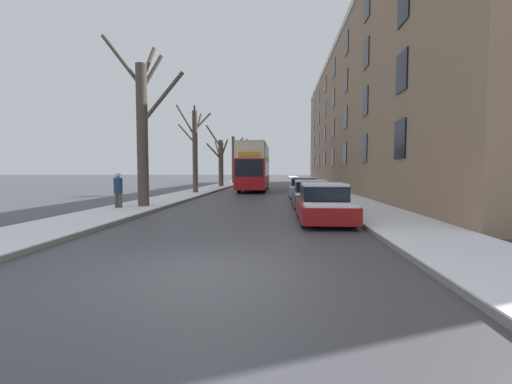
# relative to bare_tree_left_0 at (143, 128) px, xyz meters

# --- Properties ---
(ground_plane) EXTENTS (320.00, 320.00, 0.00)m
(ground_plane) POSITION_rel_bare_tree_left_0_xyz_m (5.23, -10.38, -4.02)
(ground_plane) COLOR #424247
(sidewalk_left) EXTENTS (2.86, 130.00, 0.16)m
(sidewalk_left) POSITION_rel_bare_tree_left_0_xyz_m (-0.42, 42.62, -3.94)
(sidewalk_left) COLOR slate
(sidewalk_left) RESTS_ON ground
(sidewalk_right) EXTENTS (2.86, 130.00, 0.16)m
(sidewalk_right) POSITION_rel_bare_tree_left_0_xyz_m (10.89, 42.62, -3.94)
(sidewalk_right) COLOR slate
(sidewalk_right) RESTS_ON ground
(terrace_facade_right) EXTENTS (9.10, 53.46, 15.28)m
(terrace_facade_right) POSITION_rel_bare_tree_left_0_xyz_m (16.81, 20.02, 3.62)
(terrace_facade_right) COLOR #8C7056
(terrace_facade_right) RESTS_ON ground
(bare_tree_left_0) EXTENTS (4.18, 1.44, 8.55)m
(bare_tree_left_0) POSITION_rel_bare_tree_left_0_xyz_m (0.00, 0.00, 0.00)
(bare_tree_left_0) COLOR #4C4238
(bare_tree_left_0) RESTS_ON ground
(bare_tree_left_1) EXTENTS (2.90, 2.71, 7.27)m
(bare_tree_left_1) POSITION_rel_bare_tree_left_0_xyz_m (-0.17, 10.91, -0.24)
(bare_tree_left_1) COLOR #4C4238
(bare_tree_left_1) RESTS_ON ground
(bare_tree_left_2) EXTENTS (2.09, 4.20, 6.94)m
(bare_tree_left_2) POSITION_rel_bare_tree_left_0_xyz_m (-0.11, 22.44, -0.90)
(bare_tree_left_2) COLOR #4C4238
(bare_tree_left_2) RESTS_ON ground
(bare_tree_left_3) EXTENTS (2.27, 2.25, 6.97)m
(bare_tree_left_3) POSITION_rel_bare_tree_left_0_xyz_m (0.05, 33.20, -0.27)
(bare_tree_left_3) COLOR #4C4238
(bare_tree_left_3) RESTS_ON ground
(double_decker_bus) EXTENTS (2.54, 11.10, 4.37)m
(double_decker_bus) POSITION_rel_bare_tree_left_0_xyz_m (4.26, 16.40, -1.54)
(double_decker_bus) COLOR red
(double_decker_bus) RESTS_ON ground
(parked_car_0) EXTENTS (1.85, 4.33, 1.43)m
(parked_car_0) POSITION_rel_bare_tree_left_0_xyz_m (8.36, -3.72, -3.36)
(parked_car_0) COLOR maroon
(parked_car_0) RESTS_ON ground
(parked_car_1) EXTENTS (1.86, 4.49, 1.41)m
(parked_car_1) POSITION_rel_bare_tree_left_0_xyz_m (8.36, 1.57, -3.37)
(parked_car_1) COLOR #474C56
(parked_car_1) RESTS_ON ground
(parked_car_2) EXTENTS (1.89, 3.92, 1.45)m
(parked_car_2) POSITION_rel_bare_tree_left_0_xyz_m (8.36, 7.53, -3.35)
(parked_car_2) COLOR #9EA3AD
(parked_car_2) RESTS_ON ground
(oncoming_van) EXTENTS (2.05, 5.49, 2.27)m
(oncoming_van) POSITION_rel_bare_tree_left_0_xyz_m (2.82, 32.19, -2.79)
(oncoming_van) COLOR #333842
(oncoming_van) RESTS_ON ground
(pedestrian_left_sidewalk) EXTENTS (0.39, 0.39, 1.80)m
(pedestrian_left_sidewalk) POSITION_rel_bare_tree_left_0_xyz_m (-0.87, -0.94, -3.03)
(pedestrian_left_sidewalk) COLOR #4C4742
(pedestrian_left_sidewalk) RESTS_ON ground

